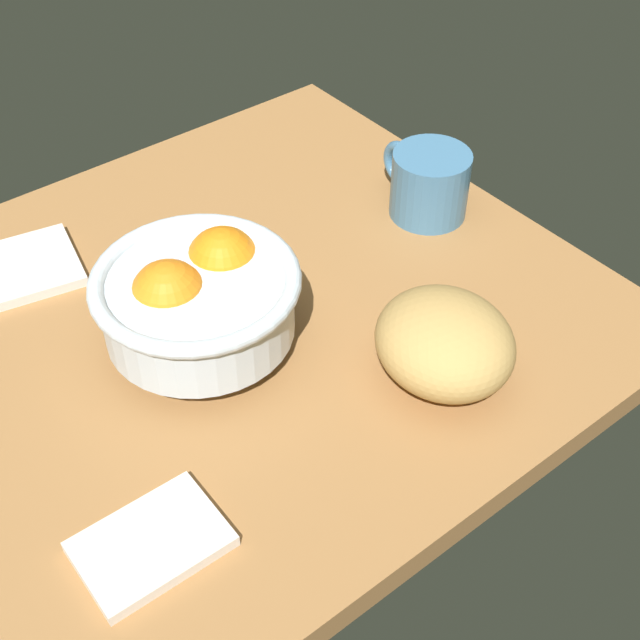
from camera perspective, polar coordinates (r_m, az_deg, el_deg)
ground_plane at (r=90.57cm, az=-5.93°, el=-0.25°), size 72.47×64.91×3.00cm
fruit_bowl at (r=82.94cm, az=-8.00°, el=1.49°), size 19.69×19.69×10.27cm
bread_loaf at (r=81.22cm, az=8.11°, el=-1.45°), size 14.98×15.97×7.88cm
napkin_folded at (r=72.17cm, az=-10.93°, el=-14.12°), size 11.54×8.22×1.15cm
napkin_spare at (r=98.72cm, az=-19.62°, el=2.93°), size 16.26×13.22×1.14cm
mug at (r=100.88cm, az=7.22°, el=8.71°), size 8.87×12.87×7.79cm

